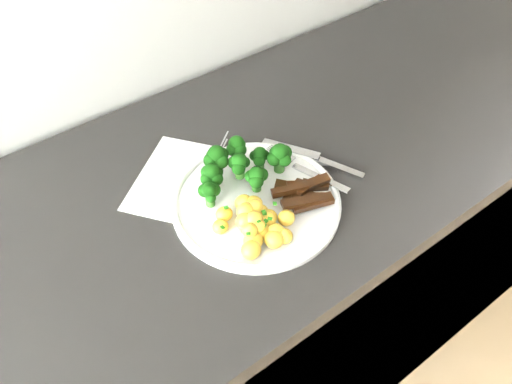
{
  "coord_description": "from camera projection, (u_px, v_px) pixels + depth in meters",
  "views": [
    {
      "loc": [
        -0.46,
        1.15,
        1.54
      ],
      "look_at": [
        -0.13,
        1.61,
        0.93
      ],
      "focal_mm": 35.25,
      "sensor_mm": 36.0,
      "label": 1
    }
  ],
  "objects": [
    {
      "name": "counter",
      "position": [
        268.0,
        291.0,
        1.25
      ],
      "size": [
        2.39,
        0.6,
        0.9
      ],
      "color": "black",
      "rests_on": "ground"
    },
    {
      "name": "recipe_paper",
      "position": [
        214.0,
        186.0,
        0.88
      ],
      "size": [
        0.32,
        0.34,
        0.0
      ],
      "color": "white",
      "rests_on": "counter"
    },
    {
      "name": "knife",
      "position": [
        325.0,
        162.0,
        0.91
      ],
      "size": [
        0.1,
        0.18,
        0.02
      ],
      "color": "#B7B7BC",
      "rests_on": "plate"
    },
    {
      "name": "fork",
      "position": [
        309.0,
        171.0,
        0.88
      ],
      "size": [
        0.05,
        0.17,
        0.02
      ],
      "color": "#B7B7BC",
      "rests_on": "plate"
    },
    {
      "name": "broccoli",
      "position": [
        240.0,
        164.0,
        0.85
      ],
      "size": [
        0.18,
        0.11,
        0.07
      ],
      "color": "#2D651F",
      "rests_on": "plate"
    },
    {
      "name": "potatoes",
      "position": [
        256.0,
        222.0,
        0.79
      ],
      "size": [
        0.12,
        0.12,
        0.04
      ],
      "color": "yellow",
      "rests_on": "plate"
    },
    {
      "name": "plate",
      "position": [
        256.0,
        201.0,
        0.85
      ],
      "size": [
        0.29,
        0.29,
        0.02
      ],
      "color": "white",
      "rests_on": "counter"
    },
    {
      "name": "beef_strips",
      "position": [
        304.0,
        193.0,
        0.84
      ],
      "size": [
        0.11,
        0.1,
        0.03
      ],
      "color": "black",
      "rests_on": "plate"
    }
  ]
}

